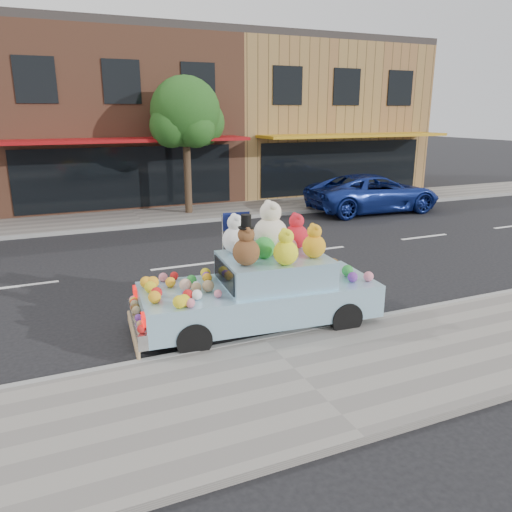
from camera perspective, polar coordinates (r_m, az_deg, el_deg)
ground at (r=13.23m, az=-8.15°, el=-1.16°), size 120.00×120.00×0.00m
near_sidewalk at (r=7.62m, az=5.56°, el=-14.13°), size 60.00×3.00×0.12m
far_sidewalk at (r=19.39m, az=-13.36°, el=4.27°), size 60.00×3.00×0.12m
near_kerb at (r=8.80m, az=0.78°, el=-9.65°), size 60.00×0.12×0.13m
far_kerb at (r=17.94m, az=-12.47°, el=3.41°), size 60.00×0.12×0.13m
storefront_mid at (r=24.42m, az=-16.36°, el=14.89°), size 10.00×9.80×7.30m
storefront_right at (r=27.59m, az=5.45°, el=15.51°), size 10.00×9.80×7.30m
street_tree at (r=19.51m, az=-8.03°, el=15.37°), size 3.00×2.70×5.22m
car_blue at (r=20.82m, az=13.26°, el=7.02°), size 5.54×2.73×1.51m
art_car at (r=9.22m, az=0.51°, el=-3.32°), size 4.61×2.10×2.31m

